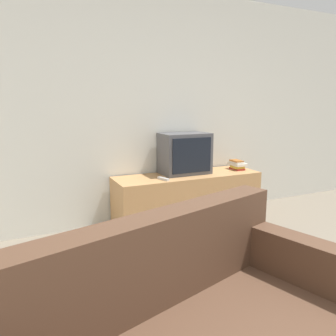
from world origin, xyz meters
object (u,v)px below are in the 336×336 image
(book_stack, at_px, (237,165))
(remote_on_stand, at_px, (163,179))
(tv_stand, at_px, (188,198))
(television, at_px, (185,153))

(book_stack, xyz_separation_m, remote_on_stand, (-1.06, -0.14, -0.05))
(book_stack, height_order, remote_on_stand, book_stack)
(remote_on_stand, bearing_deg, book_stack, 7.73)
(tv_stand, xyz_separation_m, television, (-0.00, 0.08, 0.51))
(tv_stand, bearing_deg, book_stack, 0.83)
(book_stack, relative_size, remote_on_stand, 1.38)
(tv_stand, bearing_deg, remote_on_stand, -159.97)
(television, xyz_separation_m, book_stack, (0.70, -0.07, -0.17))
(tv_stand, distance_m, television, 0.52)
(book_stack, bearing_deg, television, 174.35)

